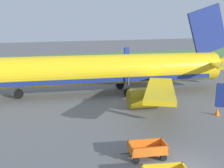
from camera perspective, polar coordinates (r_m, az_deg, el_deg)
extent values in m
cube|color=#518442|center=(62.15, -9.88, 4.49)|extent=(220.00, 28.00, 0.06)
cylinder|color=yellow|center=(34.30, -1.54, 3.04)|extent=(30.23, 7.31, 3.70)
cube|color=navy|center=(34.49, -1.53, 1.38)|extent=(27.23, 6.76, 0.56)
cube|color=yellow|center=(27.68, 10.03, -1.03)|extent=(8.57, 12.63, 1.35)
cube|color=navy|center=(23.08, 22.19, -2.23)|extent=(1.06, 0.71, 1.90)
cylinder|color=#856D0E|center=(29.03, 6.53, -3.00)|extent=(3.43, 2.47, 2.10)
cube|color=yellow|center=(43.31, 1.89, 4.26)|extent=(5.88, 13.23, 1.35)
cube|color=navy|center=(50.07, 3.08, 6.55)|extent=(1.11, 0.48, 1.90)
cylinder|color=#856D0E|center=(41.78, 0.73, 2.06)|extent=(3.43, 2.47, 2.10)
cube|color=navy|center=(38.69, 19.33, 10.55)|extent=(5.98, 1.08, 6.88)
cube|color=yellow|center=(36.47, 21.67, 3.68)|extent=(3.83, 5.47, 0.24)
cube|color=yellow|center=(41.90, 16.91, 5.15)|extent=(2.76, 5.45, 0.24)
cylinder|color=#4C4C51|center=(34.40, -19.00, -0.33)|extent=(0.20, 0.20, 2.04)
cylinder|color=black|center=(34.64, -18.88, -1.98)|extent=(1.15, 0.58, 1.10)
cylinder|color=#4C4C51|center=(33.06, 3.43, -0.16)|extent=(0.20, 0.20, 2.04)
cylinder|color=black|center=(33.31, 3.40, -1.87)|extent=(1.15, 0.58, 1.10)
cylinder|color=#4C4C51|center=(37.22, 1.66, 1.37)|extent=(0.20, 0.20, 2.04)
cylinder|color=black|center=(37.44, 1.65, -0.16)|extent=(1.15, 0.58, 1.10)
cube|color=gold|center=(16.87, 10.40, -16.81)|extent=(2.47, 0.62, 0.55)
cube|color=orange|center=(19.28, 7.43, -13.74)|extent=(2.68, 1.76, 0.08)
cube|color=orange|center=(18.59, 8.07, -13.74)|extent=(2.49, 0.47, 0.55)
cube|color=orange|center=(19.70, 6.88, -12.09)|extent=(2.49, 0.47, 0.55)
cube|color=orange|center=(18.84, 3.88, -13.25)|extent=(0.31, 1.40, 0.55)
cube|color=orange|center=(19.51, 10.90, -12.50)|extent=(0.31, 1.40, 0.55)
cylinder|color=#2D2D33|center=(18.88, 2.03, -14.38)|extent=(1.00, 0.23, 0.08)
cylinder|color=black|center=(18.68, 5.09, -15.50)|extent=(0.46, 0.22, 0.44)
cylinder|color=black|center=(19.64, 4.21, -13.97)|extent=(0.46, 0.22, 0.44)
cylinder|color=black|center=(19.21, 10.68, -14.83)|extent=(0.46, 0.22, 0.44)
cylinder|color=black|center=(20.15, 9.53, -13.40)|extent=(0.46, 0.22, 0.44)
cone|color=orange|center=(29.04, 21.07, -5.43)|extent=(0.54, 0.54, 0.70)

